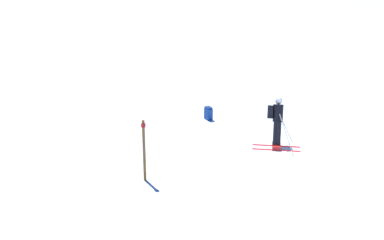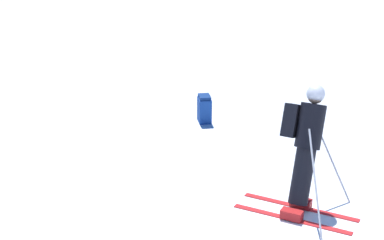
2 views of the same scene
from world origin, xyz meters
name	(u,v)px [view 2 (image 2 of 2)]	position (x,y,z in m)	size (l,w,h in m)	color
skier	(306,142)	(1.66, -0.11, 0.91)	(1.50, 1.63, 1.67)	red
spare_backpack	(204,109)	(4.67, 1.27, 0.24)	(0.34, 0.27, 0.50)	#194293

